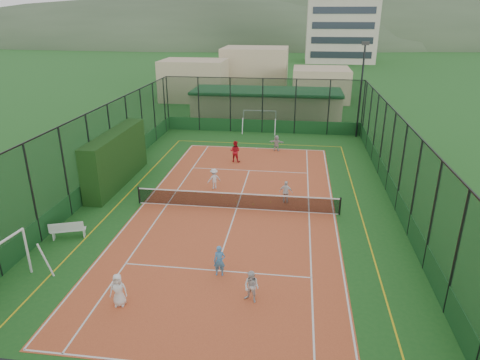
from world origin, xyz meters
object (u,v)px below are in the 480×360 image
object	(u,v)px
child_far_left	(214,179)
child_far_back	(276,143)
clubhouse	(266,105)
child_near_left	(118,290)
white_bench	(68,229)
child_far_right	(286,192)
coach	(235,151)
futsal_goal_far	(259,121)
child_near_mid	(220,261)
floodlight_ne	(361,91)
child_near_right	(252,287)

from	to	relation	value
child_far_left	child_far_back	size ratio (longest dim) A/B	1.05
clubhouse	child_near_left	xyz separation A→B (m)	(-3.22, -31.19, -0.89)
white_bench	child_far_right	size ratio (longest dim) A/B	1.21
coach	futsal_goal_far	bearing A→B (deg)	-86.48
futsal_goal_far	child_far_left	size ratio (longest dim) A/B	2.31
clubhouse	child_far_right	xyz separation A→B (m)	(2.76, -20.80, -0.89)
child_near_mid	floodlight_ne	bearing A→B (deg)	66.90
child_near_right	futsal_goal_far	bearing A→B (deg)	119.18
child_near_left	child_far_left	world-z (taller)	child_far_left
child_far_left	child_far_back	bearing A→B (deg)	-144.58
floodlight_ne	child_far_right	bearing A→B (deg)	-110.77
white_bench	child_near_mid	xyz separation A→B (m)	(8.02, -2.21, 0.23)
child_far_right	white_bench	bearing A→B (deg)	37.45
child_near_mid	child_far_right	size ratio (longest dim) A/B	1.01
clubhouse	futsal_goal_far	bearing A→B (deg)	-93.10
clubhouse	coach	distance (m)	13.86
child_far_left	child_far_back	distance (m)	9.33
child_far_left	child_far_right	distance (m)	4.85
child_far_left	child_far_right	xyz separation A→B (m)	(4.59, -1.56, 0.00)
child_far_right	coach	xyz separation A→B (m)	(-4.04, 7.02, 0.13)
child_near_left	coach	xyz separation A→B (m)	(1.94, 17.41, 0.14)
clubhouse	child_far_right	bearing A→B (deg)	-82.44
floodlight_ne	child_near_right	world-z (taller)	floodlight_ne
futsal_goal_far	child_far_right	xyz separation A→B (m)	(3.02, -15.95, -0.32)
coach	child_far_right	bearing A→B (deg)	129.93
child_near_right	child_far_back	xyz separation A→B (m)	(-0.11, 19.71, -0.02)
futsal_goal_far	child_far_right	bearing A→B (deg)	-79.79
child_far_back	coach	world-z (taller)	coach
white_bench	clubhouse	bearing A→B (deg)	54.04
futsal_goal_far	child_far_right	size ratio (longest dim) A/B	2.30
white_bench	coach	xyz separation A→B (m)	(6.52, 12.70, 0.36)
child_far_right	floodlight_ne	bearing A→B (deg)	-101.59
white_bench	child_far_right	bearing A→B (deg)	8.73
child_near_right	child_near_left	bearing A→B (deg)	-145.23
child_far_back	futsal_goal_far	bearing A→B (deg)	-62.43
white_bench	child_far_back	size ratio (longest dim) A/B	1.28
child_near_mid	child_near_right	world-z (taller)	child_near_mid
futsal_goal_far	coach	bearing A→B (deg)	-97.02
floodlight_ne	child_near_left	bearing A→B (deg)	-114.62
child_near_right	floodlight_ne	bearing A→B (deg)	99.28
child_near_left	child_far_right	size ratio (longest dim) A/B	0.99
futsal_goal_far	child_near_right	world-z (taller)	futsal_goal_far
futsal_goal_far	child_near_mid	world-z (taller)	futsal_goal_far
futsal_goal_far	child_far_back	size ratio (longest dim) A/B	2.43
floodlight_ne	child_near_mid	size ratio (longest dim) A/B	6.05
clubhouse	child_near_mid	xyz separation A→B (m)	(0.22, -28.68, -0.88)
futsal_goal_far	coach	distance (m)	8.99
child_near_mid	child_far_back	world-z (taller)	child_near_mid
child_near_mid	coach	distance (m)	14.98
futsal_goal_far	child_far_back	bearing A→B (deg)	-72.08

